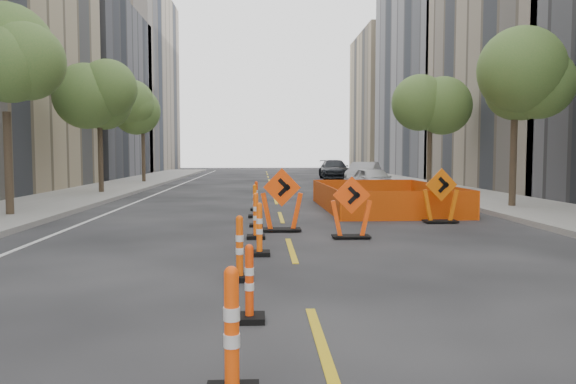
{
  "coord_description": "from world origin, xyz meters",
  "views": [
    {
      "loc": [
        -0.64,
        -7.68,
        2.04
      ],
      "look_at": [
        0.02,
        5.8,
        1.1
      ],
      "focal_mm": 35.0,
      "sensor_mm": 36.0,
      "label": 1
    }
  ],
  "objects": [
    {
      "name": "ground_plane",
      "position": [
        0.0,
        0.0,
        0.0
      ],
      "size": [
        140.0,
        140.0,
        0.0
      ],
      "primitive_type": "plane",
      "color": "black"
    },
    {
      "name": "bld_left_d",
      "position": [
        -17.0,
        39.2,
        7.0
      ],
      "size": [
        12.0,
        16.0,
        14.0
      ],
      "primitive_type": "cube",
      "color": "#4C4C51",
      "rests_on": "ground"
    },
    {
      "name": "safety_fence",
      "position": [
        3.8,
        12.48,
        0.45
      ],
      "size": [
        4.33,
        7.25,
        0.9
      ],
      "primitive_type": null,
      "rotation": [
        0.0,
        0.0,
        0.02
      ],
      "color": "#E04D0B",
      "rests_on": "ground"
    },
    {
      "name": "channelizer_4",
      "position": [
        -0.67,
        3.41,
        0.53
      ],
      "size": [
        0.42,
        0.42,
        1.06
      ],
      "primitive_type": null,
      "color": "#FF5A0A",
      "rests_on": "ground"
    },
    {
      "name": "sidewalk_right",
      "position": [
        9.0,
        12.0,
        0.07
      ],
      "size": [
        4.0,
        90.0,
        0.15
      ],
      "primitive_type": "cube",
      "color": "gray",
      "rests_on": "ground"
    },
    {
      "name": "bld_left_e",
      "position": [
        -17.0,
        55.6,
        10.0
      ],
      "size": [
        12.0,
        20.0,
        20.0
      ],
      "primitive_type": "cube",
      "color": "gray",
      "rests_on": "ground"
    },
    {
      "name": "bld_right_c",
      "position": [
        17.0,
        23.8,
        7.0
      ],
      "size": [
        12.0,
        16.0,
        14.0
      ],
      "primitive_type": "cube",
      "color": "gray",
      "rests_on": "ground"
    },
    {
      "name": "parked_car_near",
      "position": [
        4.97,
        20.04,
        0.67
      ],
      "size": [
        2.15,
        4.13,
        1.34
      ],
      "primitive_type": "imported",
      "rotation": [
        0.0,
        0.0,
        0.15
      ],
      "color": "#BBBCBD",
      "rests_on": "ground"
    },
    {
      "name": "bld_right_e",
      "position": [
        17.0,
        58.6,
        8.0
      ],
      "size": [
        12.0,
        14.0,
        16.0
      ],
      "primitive_type": "cube",
      "color": "tan",
      "rests_on": "ground"
    },
    {
      "name": "chevron_sign_center",
      "position": [
        1.52,
        5.55,
        0.74
      ],
      "size": [
        0.99,
        0.59,
        1.48
      ],
      "primitive_type": null,
      "rotation": [
        0.0,
        0.0,
        -0.0
      ],
      "color": "#FF460A",
      "rests_on": "ground"
    },
    {
      "name": "tree_l_c",
      "position": [
        -8.4,
        20.0,
        4.53
      ],
      "size": [
        2.8,
        2.8,
        5.95
      ],
      "color": "#382B1E",
      "rests_on": "ground"
    },
    {
      "name": "tree_r_b",
      "position": [
        8.4,
        12.0,
        4.53
      ],
      "size": [
        2.8,
        2.8,
        5.95
      ],
      "color": "#382B1E",
      "rests_on": "ground"
    },
    {
      "name": "channelizer_3",
      "position": [
        -0.98,
        1.22,
        0.53
      ],
      "size": [
        0.41,
        0.41,
        1.05
      ],
      "primitive_type": null,
      "color": "#E14D09",
      "rests_on": "ground"
    },
    {
      "name": "tree_l_b",
      "position": [
        -8.4,
        10.0,
        4.53
      ],
      "size": [
        2.8,
        2.8,
        5.95
      ],
      "color": "#382B1E",
      "rests_on": "ground"
    },
    {
      "name": "channelizer_2",
      "position": [
        -0.78,
        -0.97,
        0.47
      ],
      "size": [
        0.37,
        0.37,
        0.95
      ],
      "primitive_type": null,
      "color": "#E23A09",
      "rests_on": "ground"
    },
    {
      "name": "parked_car_mid",
      "position": [
        5.89,
        27.58,
        0.73
      ],
      "size": [
        3.05,
        4.69,
        1.46
      ],
      "primitive_type": "imported",
      "rotation": [
        0.0,
        0.0,
        -0.37
      ],
      "color": "#9E9DA2",
      "rests_on": "ground"
    },
    {
      "name": "channelizer_1",
      "position": [
        -0.88,
        -3.16,
        0.56
      ],
      "size": [
        0.44,
        0.44,
        1.13
      ],
      "primitive_type": null,
      "color": "#F6490A",
      "rests_on": "ground"
    },
    {
      "name": "sidewalk_left",
      "position": [
        -9.0,
        12.0,
        0.07
      ],
      "size": [
        4.0,
        90.0,
        0.15
      ],
      "primitive_type": "cube",
      "color": "gray",
      "rests_on": "ground"
    },
    {
      "name": "channelizer_8",
      "position": [
        -0.8,
        12.17,
        0.52
      ],
      "size": [
        0.41,
        0.41,
        1.05
      ],
      "primitive_type": null,
      "color": "#E53B09",
      "rests_on": "ground"
    },
    {
      "name": "bld_right_d",
      "position": [
        17.0,
        40.2,
        10.0
      ],
      "size": [
        12.0,
        18.0,
        20.0
      ],
      "primitive_type": "cube",
      "color": "gray",
      "rests_on": "ground"
    },
    {
      "name": "parked_car_far",
      "position": [
        5.11,
        35.97,
        0.75
      ],
      "size": [
        2.16,
        5.19,
        1.5
      ],
      "primitive_type": "imported",
      "rotation": [
        0.0,
        0.0,
        -0.01
      ],
      "color": "black",
      "rests_on": "ground"
    },
    {
      "name": "channelizer_6",
      "position": [
        -0.77,
        7.79,
        0.47
      ],
      "size": [
        0.37,
        0.37,
        0.93
      ],
      "primitive_type": null,
      "color": "#FF670A",
      "rests_on": "ground"
    },
    {
      "name": "tree_l_d",
      "position": [
        -8.4,
        30.0,
        4.53
      ],
      "size": [
        2.8,
        2.8,
        5.95
      ],
      "color": "#382B1E",
      "rests_on": "ground"
    },
    {
      "name": "tree_r_c",
      "position": [
        8.4,
        22.0,
        4.53
      ],
      "size": [
        2.8,
        2.8,
        5.95
      ],
      "color": "#382B1E",
      "rests_on": "ground"
    },
    {
      "name": "channelizer_5",
      "position": [
        -0.76,
        5.6,
        0.55
      ],
      "size": [
        0.43,
        0.43,
        1.1
      ],
      "primitive_type": null,
      "color": "#FF560A",
      "rests_on": "ground"
    },
    {
      "name": "chevron_sign_left",
      "position": [
        -0.09,
        6.81,
        0.82
      ],
      "size": [
        1.24,
        0.94,
        1.65
      ],
      "primitive_type": null,
      "rotation": [
        0.0,
        0.0,
        -0.29
      ],
      "color": "#FF470A",
      "rests_on": "ground"
    },
    {
      "name": "chevron_sign_right",
      "position": [
        4.6,
        8.36,
        0.8
      ],
      "size": [
        1.13,
        0.76,
        1.6
      ],
      "primitive_type": null,
      "rotation": [
        0.0,
        0.0,
        0.11
      ],
      "color": "#D55A08",
      "rests_on": "ground"
    },
    {
      "name": "channelizer_7",
      "position": [
        -0.83,
        9.98,
        0.53
      ],
      "size": [
        0.41,
        0.41,
        1.05
      ],
      "primitive_type": null,
      "color": "orange",
      "rests_on": "ground"
    }
  ]
}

